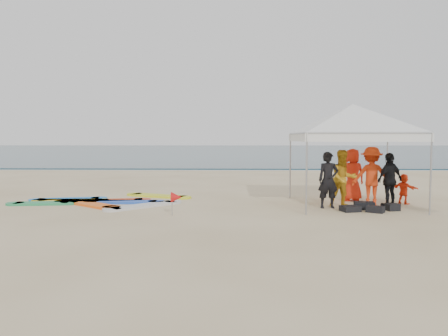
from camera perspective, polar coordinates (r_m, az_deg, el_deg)
ground at (r=10.33m, az=-2.76°, el=-7.66°), size 120.00×120.00×0.00m
ocean at (r=70.13m, az=0.52°, el=2.33°), size 160.00×84.00×0.08m
shoreline_foam at (r=28.38m, az=-0.30°, el=-0.21°), size 160.00×1.20×0.01m
person_black_a at (r=13.25m, az=13.46°, el=-1.54°), size 0.63×0.44×1.67m
person_yellow at (r=13.58m, az=15.31°, el=-1.33°), size 0.93×0.78×1.72m
person_orange_a at (r=14.24m, az=18.69°, el=-0.99°), size 1.23×0.80×1.80m
person_black_b at (r=14.05m, az=20.83°, el=-1.45°), size 1.03×0.82×1.64m
person_orange_b at (r=14.97m, az=16.38°, el=-0.85°), size 0.91×0.65×1.73m
person_seated at (r=14.88m, az=22.43°, el=-2.53°), size 0.73×0.89×0.95m
canopy_tent at (r=13.92m, az=16.49°, el=7.95°), size 4.69×4.69×3.54m
marker_pennant at (r=11.73m, az=-6.24°, el=-3.83°), size 0.28×0.28×0.64m
gear_pile at (r=13.16m, az=18.20°, el=-4.91°), size 1.75×1.01×0.22m
surfboard_spread at (r=14.61m, az=-15.53°, el=-4.22°), size 5.21×3.80×0.07m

